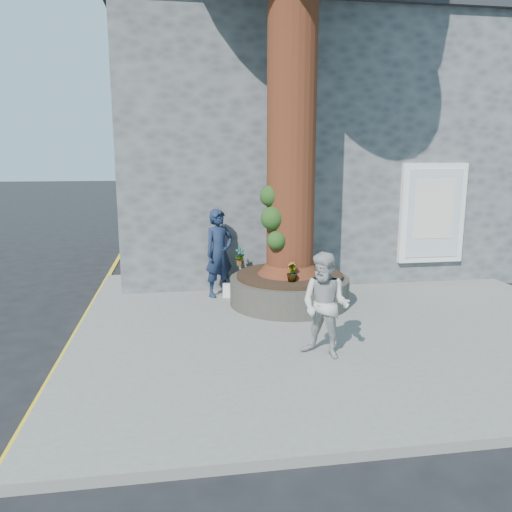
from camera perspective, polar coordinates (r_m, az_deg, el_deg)
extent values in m
plane|color=black|center=(7.84, 1.28, -10.65)|extent=(120.00, 120.00, 0.00)
cube|color=slate|center=(9.09, 9.56, -7.28)|extent=(9.00, 8.00, 0.12)
cube|color=yellow|center=(8.83, -20.08, -8.77)|extent=(0.10, 30.00, 0.01)
cube|color=#474A4C|center=(14.86, 5.94, 11.45)|extent=(10.00, 8.00, 6.00)
cube|color=black|center=(15.20, 6.20, 23.40)|extent=(10.30, 8.30, 0.30)
cube|color=white|center=(11.79, 19.51, 4.63)|extent=(1.50, 0.12, 2.20)
cube|color=silver|center=(11.74, 19.65, 4.59)|extent=(1.25, 0.04, 1.95)
cube|color=silver|center=(11.71, 19.72, 5.07)|extent=(0.90, 0.02, 1.30)
cylinder|color=black|center=(9.73, 3.82, -3.94)|extent=(2.30, 2.30, 0.52)
cylinder|color=black|center=(9.66, 3.85, -2.22)|extent=(2.04, 2.04, 0.08)
cylinder|color=#4E2213|center=(9.53, 4.16, 20.55)|extent=(0.90, 0.90, 7.50)
cone|color=#4E2213|center=(9.58, 3.88, 0.05)|extent=(1.24, 1.24, 0.70)
sphere|color=#163B13|center=(9.19, 1.90, 4.34)|extent=(0.44, 0.44, 0.44)
sphere|color=#163B13|center=(9.16, 2.37, 1.78)|extent=(0.36, 0.36, 0.36)
sphere|color=#163B13|center=(9.26, 1.65, 6.88)|extent=(0.40, 0.40, 0.40)
imported|color=#16223C|center=(10.13, -4.24, 0.32)|extent=(0.78, 0.69, 1.78)
imported|color=#B1AEAA|center=(7.10, 7.93, -5.62)|extent=(0.93, 0.91, 1.51)
cube|color=white|center=(10.19, -3.24, -3.94)|extent=(0.21, 0.15, 0.28)
imported|color=gray|center=(10.28, -1.82, -0.05)|extent=(0.24, 0.20, 0.38)
imported|color=gray|center=(9.00, 4.17, -1.84)|extent=(0.26, 0.26, 0.34)
imported|color=gray|center=(8.98, 4.15, -1.85)|extent=(0.26, 0.26, 0.35)
imported|color=gray|center=(10.29, -1.81, -0.38)|extent=(0.32, 0.32, 0.27)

